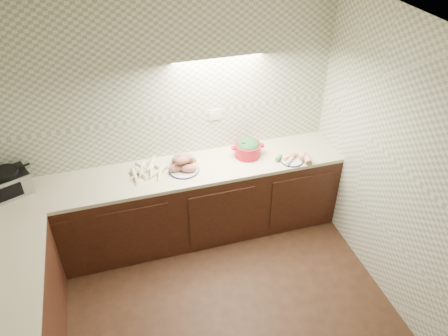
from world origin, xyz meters
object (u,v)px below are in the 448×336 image
object	(u,v)px
veg_plate	(296,158)
dutch_oven	(248,148)
sweet_potato_plate	(184,164)
toaster_oven	(9,183)
parsnip_pile	(146,171)
onion_bowl	(179,160)

from	to	relation	value
veg_plate	dutch_oven	bearing A→B (deg)	151.29
sweet_potato_plate	veg_plate	distance (m)	1.18
dutch_oven	veg_plate	xyz separation A→B (m)	(0.45, -0.25, -0.06)
toaster_oven	parsnip_pile	distance (m)	1.27
parsnip_pile	veg_plate	xyz separation A→B (m)	(1.55, -0.23, 0.01)
onion_bowl	dutch_oven	distance (m)	0.74
sweet_potato_plate	dutch_oven	bearing A→B (deg)	5.66
sweet_potato_plate	veg_plate	world-z (taller)	sweet_potato_plate
sweet_potato_plate	dutch_oven	distance (m)	0.71
onion_bowl	toaster_oven	bearing A→B (deg)	-179.28
dutch_oven	veg_plate	size ratio (longest dim) A/B	0.93
parsnip_pile	onion_bowl	distance (m)	0.37
toaster_oven	veg_plate	distance (m)	2.83
onion_bowl	dutch_oven	world-z (taller)	dutch_oven
toaster_oven	veg_plate	world-z (taller)	toaster_oven
toaster_oven	sweet_potato_plate	world-z (taller)	toaster_oven
parsnip_pile	veg_plate	bearing A→B (deg)	-8.31
toaster_oven	dutch_oven	distance (m)	2.36
onion_bowl	dutch_oven	size ratio (longest dim) A/B	0.42
onion_bowl	veg_plate	xyz separation A→B (m)	(1.19, -0.31, -0.00)
parsnip_pile	sweet_potato_plate	bearing A→B (deg)	-7.10
veg_plate	onion_bowl	bearing A→B (deg)	165.56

